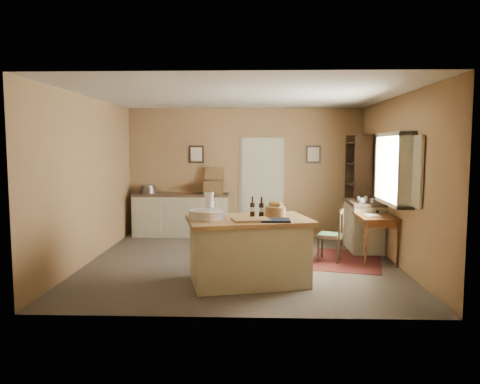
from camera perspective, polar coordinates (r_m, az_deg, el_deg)
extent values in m
plane|color=#52493F|center=(7.78, 0.21, -8.51)|extent=(5.00, 5.00, 0.00)
cube|color=brown|center=(10.06, 0.65, 2.51)|extent=(5.00, 0.10, 2.70)
cube|color=brown|center=(5.08, -0.64, -0.64)|extent=(5.00, 0.10, 2.70)
cube|color=brown|center=(8.04, -17.90, 1.43)|extent=(0.10, 5.00, 2.70)
cube|color=brown|center=(7.90, 18.67, 1.33)|extent=(0.10, 5.00, 2.70)
plane|color=silver|center=(7.59, 0.22, 11.68)|extent=(5.00, 5.00, 0.00)
cube|color=beige|center=(10.05, 2.64, 0.82)|extent=(0.97, 0.06, 2.11)
cube|color=black|center=(10.10, -5.34, 4.60)|extent=(0.32, 0.02, 0.38)
cube|color=beige|center=(10.09, -5.34, 4.60)|extent=(0.24, 0.01, 0.30)
cube|color=black|center=(10.10, 8.93, 4.56)|extent=(0.32, 0.02, 0.38)
cube|color=beige|center=(10.08, 8.94, 4.55)|extent=(0.24, 0.01, 0.30)
cube|color=#B5AB8E|center=(7.70, 18.13, -1.22)|extent=(0.25, 1.32, 0.06)
cube|color=#B5AB8E|center=(7.65, 18.38, 6.68)|extent=(0.25, 1.32, 0.06)
cube|color=white|center=(7.69, 19.11, 2.70)|extent=(0.01, 1.20, 1.00)
cube|color=#B5AB8E|center=(6.90, 20.83, 2.34)|extent=(0.04, 0.35, 1.00)
cube|color=#B5AB8E|center=(8.47, 17.25, 3.01)|extent=(0.04, 0.35, 1.00)
cube|color=#B5AB8E|center=(6.55, 1.05, -7.41)|extent=(1.72, 1.29, 0.85)
cube|color=#A2744C|center=(6.46, 1.05, -3.48)|extent=(1.86, 1.43, 0.06)
cylinder|color=white|center=(6.41, -4.09, -2.79)|extent=(0.48, 0.48, 0.11)
cube|color=#A2744C|center=(6.22, 1.32, -3.41)|extent=(0.55, 0.44, 0.03)
cube|color=black|center=(6.23, 4.34, -3.45)|extent=(0.39, 0.32, 0.02)
cylinder|color=olive|center=(6.62, 4.30, -2.40)|extent=(0.29, 0.29, 0.14)
cylinder|color=black|center=(6.56, 1.52, -1.80)|extent=(0.07, 0.07, 0.29)
cylinder|color=black|center=(6.51, 2.62, -1.86)|extent=(0.07, 0.07, 0.29)
cube|color=#B5AB8E|center=(9.98, -7.18, -2.90)|extent=(1.97, 0.54, 0.85)
cube|color=#332319|center=(9.92, -7.21, -0.33)|extent=(2.01, 0.57, 0.05)
cube|color=#53381E|center=(9.82, -3.25, 0.61)|extent=(0.39, 0.30, 0.28)
cylinder|color=#59544F|center=(10.04, -11.11, 0.34)|extent=(0.34, 0.34, 0.18)
cube|color=#491111|center=(8.07, 12.90, -8.11)|extent=(1.45, 1.81, 0.01)
cube|color=#381B0B|center=(8.02, 16.18, -2.84)|extent=(0.58, 0.94, 0.03)
cube|color=#381B0B|center=(8.03, 16.16, -3.34)|extent=(0.52, 0.88, 0.10)
cube|color=silver|center=(8.01, 15.83, -2.72)|extent=(0.22, 0.30, 0.01)
cylinder|color=black|center=(8.29, 16.41, -2.30)|extent=(0.05, 0.05, 0.05)
cylinder|color=#381B0B|center=(7.62, 15.08, -6.24)|extent=(0.04, 0.04, 0.72)
cylinder|color=#381B0B|center=(7.75, 18.67, -6.15)|extent=(0.04, 0.04, 0.72)
cylinder|color=#381B0B|center=(8.44, 13.75, -5.04)|extent=(0.04, 0.04, 0.72)
cylinder|color=#381B0B|center=(8.56, 17.01, -4.99)|extent=(0.04, 0.04, 0.72)
cube|color=#B5AB8E|center=(8.86, 14.81, -4.13)|extent=(0.54, 0.99, 0.85)
cube|color=#332319|center=(8.80, 14.89, -1.25)|extent=(0.57, 1.03, 0.05)
cylinder|color=silver|center=(8.64, 14.92, -0.90)|extent=(0.24, 0.24, 0.09)
cube|color=black|center=(9.36, 14.80, 0.30)|extent=(0.36, 0.04, 2.12)
cube|color=black|center=(10.25, 13.67, 0.78)|extent=(0.36, 0.04, 2.12)
cube|color=black|center=(9.84, 15.17, 0.55)|extent=(0.02, 0.95, 2.12)
cube|color=black|center=(9.94, 14.06, -5.24)|extent=(0.36, 0.91, 0.03)
cube|color=black|center=(9.85, 14.14, -2.21)|extent=(0.36, 0.91, 0.03)
cube|color=black|center=(9.80, 14.21, 0.86)|extent=(0.36, 0.91, 0.03)
cube|color=black|center=(9.77, 14.27, 3.34)|extent=(0.36, 0.91, 0.03)
cube|color=black|center=(9.77, 14.33, 5.83)|extent=(0.36, 0.91, 0.03)
cylinder|color=white|center=(9.79, 14.22, 1.21)|extent=(0.12, 0.12, 0.11)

